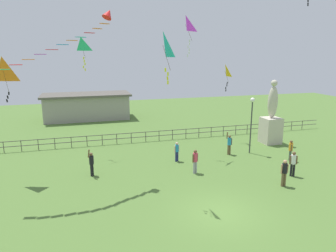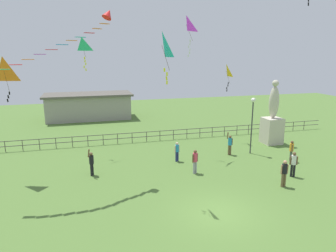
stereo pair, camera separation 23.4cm
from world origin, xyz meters
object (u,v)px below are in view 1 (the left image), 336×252
Objects in this scene: person_6 at (284,171)px; kite_0 at (186,26)px; kite_3 at (225,72)px; kite_6 at (3,70)px; person_1 at (293,162)px; streamer_kite at (98,20)px; kite_2 at (81,46)px; person_5 at (291,149)px; person_3 at (177,150)px; person_2 at (229,143)px; person_4 at (195,160)px; kite_4 at (163,46)px; lamppost at (252,113)px; statue_monument at (271,122)px; person_0 at (91,162)px.

kite_0 is (-3.66, 8.11, 9.02)m from person_6.
kite_6 is at bearing -164.04° from kite_3.
kite_6 is at bearing 165.69° from person_1.
streamer_kite is (5.64, -1.17, 2.90)m from kite_6.
person_6 is 11.89m from kite_3.
kite_6 is (-4.68, -4.46, -1.57)m from kite_2.
kite_6 is at bearing 174.49° from person_5.
person_3 is 10.78m from kite_2.
person_2 is 1.25× the size of person_3.
kite_6 is (-17.58, 4.48, 6.00)m from person_1.
person_4 is (-6.03, 2.28, -0.02)m from person_1.
kite_2 reaches higher than kite_4.
lamppost is at bearing -16.57° from kite_2.
statue_monument reaches higher than person_4.
person_4 is at bearing -10.80° from kite_6.
person_6 is at bearing -142.18° from person_1.
person_1 is at bearing 4.15° from kite_4.
kite_6 is at bearing 171.35° from person_0.
person_1 is 17.42m from kite_2.
statue_monument reaches higher than person_3.
person_3 is at bearing 100.15° from person_4.
person_6 reaches higher than person_5.
person_2 is at bearing 11.16° from streamer_kite.
kite_0 is at bearing 114.26° from person_6.
streamer_kite is at bearing -151.93° from kite_0.
streamer_kite reaches higher than person_6.
kite_4 is (-10.84, -3.27, 7.40)m from person_5.
person_4 is at bearing -12.31° from person_0.
kite_0 is at bearing 11.04° from kite_6.
lamppost is at bearing 33.20° from kite_4.
kite_6 is (-17.00, -4.86, 0.62)m from kite_3.
kite_4 is (-3.02, -2.94, 7.37)m from person_4.
person_2 is (-1.96, 5.28, -0.04)m from person_1.
person_3 is at bearing -32.34° from kite_2.
kite_6 reaches higher than lamppost.
person_0 is at bearing 163.63° from person_1.
person_6 is 0.70× the size of kite_3.
kite_0 is (-8.38, -0.37, 8.08)m from statue_monument.
kite_4 is at bearing -31.09° from kite_6.
person_1 reaches higher than person_5.
statue_monument is 3.43× the size of person_4.
kite_6 reaches higher than person_5.
person_0 is 12.27m from person_6.
person_4 is (-4.07, -3.00, 0.01)m from person_2.
person_2 is 0.63× the size of kite_0.
person_5 is (14.58, -1.14, -0.02)m from person_0.
kite_0 reaches higher than kite_4.
kite_0 reaches higher than kite_2.
streamer_kite is at bearing 170.08° from person_4.
person_3 is (6.29, 1.14, -0.08)m from person_0.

